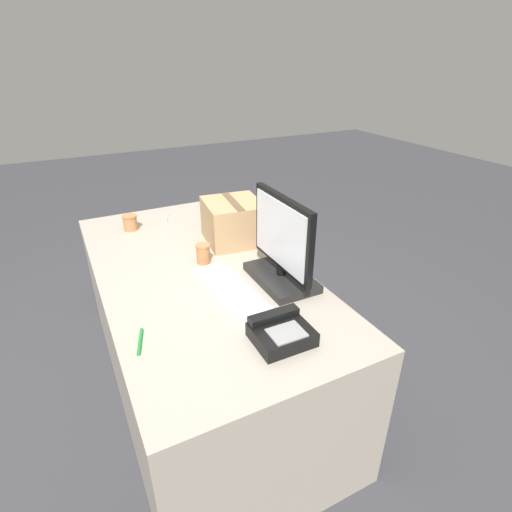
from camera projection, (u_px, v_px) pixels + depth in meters
The scene contains 10 objects.
ground_plane at pixel (205, 379), 2.25m from camera, with size 12.00×12.00×0.00m, color #38383D.
office_desk at pixel (201, 328), 2.09m from camera, with size 1.80×0.90×0.72m.
monitor at pixel (282, 250), 1.74m from camera, with size 0.44×0.22×0.40m.
keyboard at pixel (230, 289), 1.73m from camera, with size 0.47×0.18×0.03m.
desk_phone at pixel (281, 332), 1.43m from camera, with size 0.18×0.21×0.08m.
paper_cup_left at pixel (130, 223), 2.31m from camera, with size 0.08×0.08×0.09m.
paper_cup_right at pixel (203, 254), 1.95m from camera, with size 0.07×0.07×0.10m.
spoon at pixel (168, 216), 2.52m from camera, with size 0.15×0.07×0.00m.
cardboard_box at pixel (233, 221), 2.15m from camera, with size 0.34×0.33×0.23m.
pen_marker at pixel (140, 341), 1.43m from camera, with size 0.14×0.05×0.01m.
Camera 1 is at (1.63, -0.50, 1.65)m, focal length 28.00 mm.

